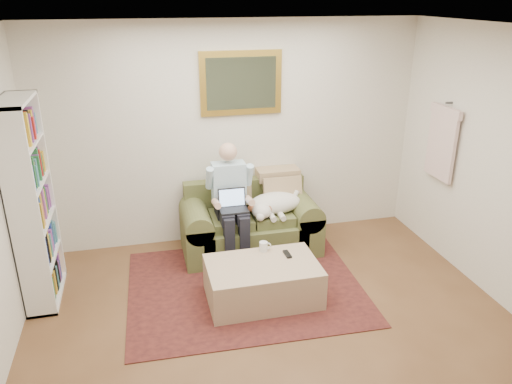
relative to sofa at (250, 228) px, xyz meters
name	(u,v)px	position (x,y,z in m)	size (l,w,h in m)	color
room_shell	(284,205)	(-0.11, -1.71, 1.03)	(4.51, 5.00, 2.61)	brown
rug	(245,287)	(-0.24, -0.80, -0.27)	(2.37, 1.90, 0.01)	black
sofa	(250,228)	(0.00, 0.00, 0.00)	(1.57, 0.80, 0.94)	brown
seated_man	(232,204)	(-0.24, -0.14, 0.39)	(0.52, 0.74, 1.32)	#8CC1D8
laptop	(233,204)	(-0.24, -0.21, 0.42)	(0.31, 0.24, 0.22)	black
sleeping_dog	(275,203)	(0.28, -0.08, 0.33)	(0.65, 0.41, 0.24)	white
ottoman	(263,282)	(-0.11, -1.05, -0.07)	(1.09, 0.69, 0.40)	tan
coffee_mug	(263,247)	(-0.04, -0.79, 0.17)	(0.08, 0.08, 0.10)	white
tv_remote	(287,254)	(0.17, -0.93, 0.13)	(0.05, 0.15, 0.02)	black
bookshelf	(32,204)	(-2.21, -0.47, 0.73)	(0.28, 0.80, 2.00)	white
wall_mirror	(241,83)	(0.00, 0.41, 1.63)	(0.94, 0.04, 0.72)	gold
hanging_shirt	(442,139)	(2.08, -0.47, 1.08)	(0.06, 0.52, 0.90)	beige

